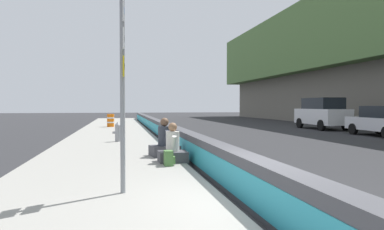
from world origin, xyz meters
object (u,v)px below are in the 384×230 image
parked_car_third (383,121)px  seated_person_foreground (173,150)px  route_sign_post (123,78)px  fire_hydrant (118,131)px  backpack (169,158)px  construction_barrel (111,120)px  seated_person_middle (165,144)px  parked_car_fourth (322,113)px

parked_car_third → seated_person_foreground: bearing=119.9°
route_sign_post → fire_hydrant: route_sign_post is taller
route_sign_post → backpack: (2.78, -1.22, -1.90)m
construction_barrel → seated_person_middle: bearing=-172.7°
route_sign_post → seated_person_foreground: route_sign_post is taller
seated_person_middle → parked_car_fourth: (12.34, -13.04, 0.67)m
seated_person_middle → route_sign_post: bearing=163.9°
fire_hydrant → backpack: fire_hydrant is taller
fire_hydrant → seated_person_middle: size_ratio=0.73×
seated_person_middle → construction_barrel: size_ratio=1.27×
construction_barrel → parked_car_third: parked_car_third is taller
parked_car_fourth → parked_car_third: bearing=-179.5°
fire_hydrant → parked_car_fourth: (7.45, -14.52, 0.60)m
seated_person_middle → parked_car_fourth: 17.97m
seated_person_foreground → seated_person_middle: size_ratio=0.92×
seated_person_middle → construction_barrel: seated_person_middle is taller
backpack → parked_car_third: bearing=-58.6°
backpack → parked_car_third: parked_car_third is taller
parked_car_fourth → backpack: bearing=137.2°
parked_car_third → parked_car_fourth: (6.12, 0.05, 0.32)m
seated_person_foreground → construction_barrel: bearing=7.0°
seated_person_middle → backpack: (-1.85, 0.11, -0.18)m
fire_hydrant → seated_person_middle: bearing=-163.2°
backpack → parked_car_fourth: 19.37m
construction_barrel → parked_car_fourth: parked_car_fourth is taller
route_sign_post → seated_person_foreground: bearing=-22.7°
seated_person_middle → parked_car_third: parked_car_third is taller
seated_person_foreground → construction_barrel: size_ratio=1.17×
construction_barrel → seated_person_foreground: bearing=-173.0°
backpack → parked_car_fourth: (14.19, -13.15, 0.85)m
seated_person_foreground → parked_car_third: 15.01m
seated_person_middle → backpack: seated_person_middle is taller
seated_person_foreground → parked_car_fourth: bearing=-43.7°
fire_hydrant → parked_car_fourth: 16.33m
backpack → parked_car_third: size_ratio=0.09×
fire_hydrant → parked_car_third: (1.34, -14.57, 0.27)m
seated_person_foreground → backpack: seated_person_foreground is taller
parked_car_third → route_sign_post: bearing=126.9°
route_sign_post → backpack: size_ratio=9.00×
seated_person_foreground → fire_hydrant: bearing=14.2°
backpack → parked_car_third: 15.49m
seated_person_middle → seated_person_foreground: bearing=-176.4°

